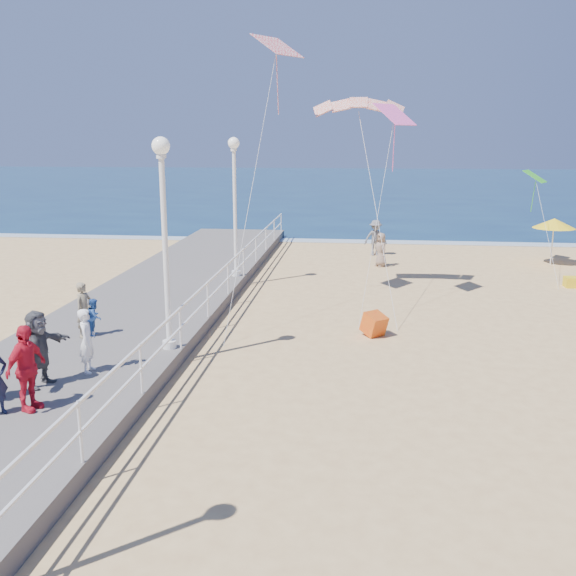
# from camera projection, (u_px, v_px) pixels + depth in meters

# --- Properties ---
(ground) EXTENTS (160.00, 160.00, 0.00)m
(ground) POSITION_uv_depth(u_px,v_px,m) (378.00, 371.00, 16.05)
(ground) COLOR #E0B675
(ground) RESTS_ON ground
(ocean) EXTENTS (160.00, 90.00, 0.05)m
(ocean) POSITION_uv_depth(u_px,v_px,m) (366.00, 185.00, 78.93)
(ocean) COLOR #0C2A4C
(ocean) RESTS_ON ground
(surf_line) EXTENTS (160.00, 1.20, 0.04)m
(surf_line) POSITION_uv_depth(u_px,v_px,m) (370.00, 242.00, 35.87)
(surf_line) COLOR white
(surf_line) RESTS_ON ground
(boardwalk) EXTENTS (5.00, 44.00, 0.40)m
(boardwalk) POSITION_uv_depth(u_px,v_px,m) (90.00, 352.00, 16.82)
(boardwalk) COLOR slate
(boardwalk) RESTS_ON ground
(railing) EXTENTS (0.05, 42.00, 0.55)m
(railing) POSITION_uv_depth(u_px,v_px,m) (180.00, 317.00, 16.31)
(railing) COLOR white
(railing) RESTS_ON boardwalk
(lamp_post_mid) EXTENTS (0.44, 0.44, 5.32)m
(lamp_post_mid) POSITION_uv_depth(u_px,v_px,m) (164.00, 222.00, 15.80)
(lamp_post_mid) COLOR white
(lamp_post_mid) RESTS_ON boardwalk
(lamp_post_far) EXTENTS (0.44, 0.44, 5.32)m
(lamp_post_far) POSITION_uv_depth(u_px,v_px,m) (235.00, 192.00, 24.50)
(lamp_post_far) COLOR white
(lamp_post_far) RESTS_ON boardwalk
(woman_holding_toddler) EXTENTS (0.42, 0.59, 1.50)m
(woman_holding_toddler) POSITION_uv_depth(u_px,v_px,m) (87.00, 341.00, 14.71)
(woman_holding_toddler) COLOR white
(woman_holding_toddler) RESTS_ON boardwalk
(toddler_held) EXTENTS (0.37, 0.45, 0.86)m
(toddler_held) POSITION_uv_depth(u_px,v_px,m) (95.00, 317.00, 14.71)
(toddler_held) COLOR #2D5AAA
(toddler_held) RESTS_ON boardwalk
(spectator_3) EXTENTS (0.66, 1.10, 1.75)m
(spectator_3) POSITION_uv_depth(u_px,v_px,m) (26.00, 368.00, 12.58)
(spectator_3) COLOR red
(spectator_3) RESTS_ON boardwalk
(spectator_5) EXTENTS (0.90, 1.65, 1.70)m
(spectator_5) POSITION_uv_depth(u_px,v_px,m) (38.00, 348.00, 13.85)
(spectator_5) COLOR #4E4F53
(spectator_5) RESTS_ON boardwalk
(spectator_6) EXTENTS (0.52, 0.64, 1.51)m
(spectator_6) POSITION_uv_depth(u_px,v_px,m) (84.00, 310.00, 17.33)
(spectator_6) COLOR gray
(spectator_6) RESTS_ON boardwalk
(beach_walker_a) EXTENTS (1.27, 0.93, 1.76)m
(beach_walker_a) POSITION_uv_depth(u_px,v_px,m) (375.00, 238.00, 31.64)
(beach_walker_a) COLOR #5D5E63
(beach_walker_a) RESTS_ON ground
(beach_walker_c) EXTENTS (0.81, 0.89, 1.53)m
(beach_walker_c) POSITION_uv_depth(u_px,v_px,m) (381.00, 250.00, 28.95)
(beach_walker_c) COLOR gray
(beach_walker_c) RESTS_ON ground
(box_kite) EXTENTS (0.88, 0.90, 0.74)m
(box_kite) POSITION_uv_depth(u_px,v_px,m) (374.00, 326.00, 18.80)
(box_kite) COLOR red
(box_kite) RESTS_ON ground
(beach_umbrella) EXTENTS (1.90, 1.90, 2.14)m
(beach_umbrella) POSITION_uv_depth(u_px,v_px,m) (554.00, 223.00, 29.07)
(beach_umbrella) COLOR white
(beach_umbrella) RESTS_ON ground
(beach_chair_left) EXTENTS (0.55, 0.55, 0.40)m
(beach_chair_left) POSITION_uv_depth(u_px,v_px,m) (572.00, 282.00, 25.02)
(beach_chair_left) COLOR yellow
(beach_chair_left) RESTS_ON ground
(kite_parafoil) EXTENTS (3.30, 0.94, 0.65)m
(kite_parafoil) POSITION_uv_depth(u_px,v_px,m) (359.00, 103.00, 22.84)
(kite_parafoil) COLOR red
(kite_diamond_pink) EXTENTS (1.52, 1.56, 0.73)m
(kite_diamond_pink) POSITION_uv_depth(u_px,v_px,m) (395.00, 114.00, 21.30)
(kite_diamond_pink) COLOR #FF5DB9
(kite_diamond_green) EXTENTS (1.27, 1.32, 0.54)m
(kite_diamond_green) POSITION_uv_depth(u_px,v_px,m) (535.00, 176.00, 28.87)
(kite_diamond_green) COLOR green
(kite_diamond_redwhite) EXTENTS (1.72, 1.77, 0.73)m
(kite_diamond_redwhite) POSITION_uv_depth(u_px,v_px,m) (277.00, 46.00, 20.61)
(kite_diamond_redwhite) COLOR red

